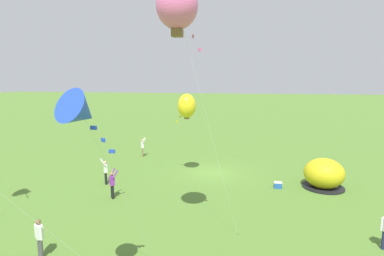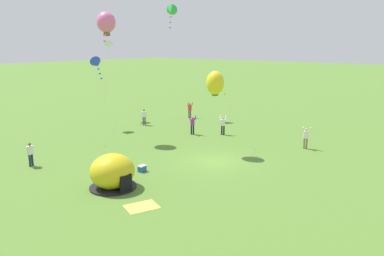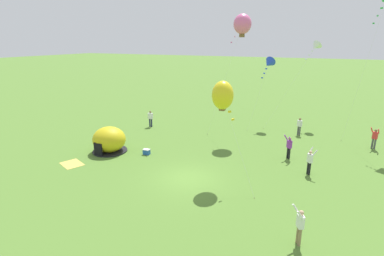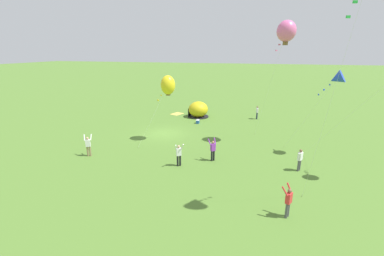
% 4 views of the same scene
% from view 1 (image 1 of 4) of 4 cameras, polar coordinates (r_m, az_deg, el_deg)
% --- Properties ---
extents(ground_plane, '(300.00, 300.00, 0.00)m').
position_cam_1_polar(ground_plane, '(24.63, 3.98, -8.54)').
color(ground_plane, '#517A2D').
extents(popup_tent, '(2.81, 2.81, 2.10)m').
position_cam_1_polar(popup_tent, '(23.00, 23.83, -8.01)').
color(popup_tent, gold).
rests_on(popup_tent, ground).
extents(picnic_blanket, '(2.07, 1.86, 0.01)m').
position_cam_1_polar(picnic_blanket, '(26.55, 23.94, -8.00)').
color(picnic_blanket, gold).
rests_on(picnic_blanket, ground).
extents(cooler_box, '(0.55, 0.39, 0.44)m').
position_cam_1_polar(cooler_box, '(22.06, 16.04, -10.41)').
color(cooler_box, '#2659B2').
rests_on(cooler_box, ground).
extents(person_center_field, '(0.51, 0.41, 1.72)m').
position_cam_1_polar(person_center_field, '(14.84, -27.07, -17.89)').
color(person_center_field, '#4C4C51').
rests_on(person_center_field, ground).
extents(person_flying_kite, '(0.67, 0.72, 1.89)m').
position_cam_1_polar(person_flying_kite, '(22.66, -16.18, -7.83)').
color(person_flying_kite, black).
rests_on(person_flying_kite, ground).
extents(person_near_tent, '(0.70, 0.70, 1.89)m').
position_cam_1_polar(person_near_tent, '(19.93, -14.95, -10.13)').
color(person_near_tent, black).
rests_on(person_near_tent, ground).
extents(person_arms_raised, '(0.64, 0.72, 1.89)m').
position_cam_1_polar(person_arms_raised, '(29.84, -9.41, -3.53)').
color(person_arms_raised, '#8C7251').
rests_on(person_arms_raised, ground).
extents(kite_pink, '(3.29, 2.86, 11.18)m').
position_cam_1_polar(kite_pink, '(12.41, -2.87, 22.22)').
color(kite_pink, silver).
rests_on(kite_pink, ground).
extents(kite_yellow, '(3.56, 2.75, 6.46)m').
position_cam_1_polar(kite_yellow, '(22.58, -1.01, 4.22)').
color(kite_yellow, silver).
rests_on(kite_yellow, ground).
extents(kite_blue, '(1.81, 4.05, 7.25)m').
position_cam_1_polar(kite_blue, '(9.10, -20.33, 2.83)').
color(kite_blue, silver).
rests_on(kite_blue, ground).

